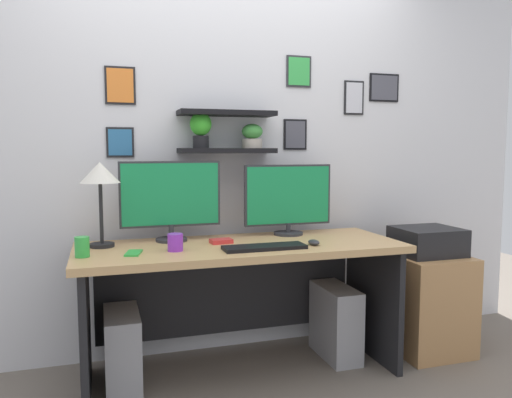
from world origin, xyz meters
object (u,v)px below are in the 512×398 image
Objects in this scene: keyboard at (264,247)px; coffee_mug at (175,242)px; drawer_cabinet at (425,302)px; monitor_right at (288,198)px; monitor_left at (171,198)px; desk_lamp at (100,178)px; desk at (239,277)px; computer_tower_left at (122,350)px; cell_phone at (133,253)px; computer_mouse at (314,242)px; scissors_tray at (221,241)px; computer_tower_right at (335,322)px; printer at (427,241)px; pen_cup at (82,247)px.

keyboard is 0.47m from coffee_mug.
monitor_right is at bearing 165.16° from drawer_cabinet.
monitor_left is 1.25× the size of desk_lamp.
monitor_left is at bearing 171.83° from drawer_cabinet.
computer_tower_left is (-0.65, -0.03, -0.34)m from desk.
desk is at bearing 19.99° from coffee_mug.
monitor_right is (0.36, 0.16, 0.43)m from desk.
desk reaches higher than drawer_cabinet.
computer_mouse is at bearing 10.26° from cell_phone.
desk_lamp reaches higher than computer_tower_left.
monitor_right is 4.63× the size of scissors_tray.
scissors_tray is 0.27× the size of computer_tower_right.
desk_lamp reaches higher than computer_mouse.
monitor_left is at bearing 32.90° from computer_tower_left.
printer is at bearing -4.49° from desk_lamp.
desk is 2.91× the size of drawer_cabinet.
cell_phone is (-0.59, -0.15, 0.21)m from desk.
coffee_mug is at bearing 168.63° from keyboard.
monitor_left is 0.36m from coffee_mug.
computer_tower_right reaches higher than computer_tower_left.
keyboard is 4.89× the size of coffee_mug.
monitor_left reaches higher than cell_phone.
pen_cup is at bearing -177.62° from printer.
cell_phone is at bearing -165.59° from desk.
desk is at bearing 0.27° from scissors_tray.
scissors_tray is (0.64, -0.09, -0.36)m from desk_lamp.
computer_mouse is 0.97m from cell_phone.
pen_cup is (-1.19, -0.31, -0.17)m from monitor_right.
monitor_right is at bearing 54.12° from keyboard.
keyboard is 0.29m from scissors_tray.
coffee_mug is (-0.02, -0.30, -0.20)m from monitor_left.
computer_tower_left is at bearing -53.92° from desk_lamp.
printer is at bearing 9.51° from computer_mouse.
monitor_right is 0.90× the size of drawer_cabinet.
monitor_right is 3.97× the size of cell_phone.
printer is at bearing 0.00° from drawer_cabinet.
scissors_tray is at bearing 30.66° from cell_phone.
coffee_mug is (-0.38, -0.14, 0.25)m from desk.
coffee_mug is at bearing -158.01° from monitor_right.
desk_lamp is at bearing 126.08° from computer_tower_left.
desk is 0.94m from desk_lamp.
computer_tower_right is (1.45, 0.15, -0.58)m from pen_cup.
scissors_tray is 0.29× the size of computer_tower_left.
desk is 4.08× the size of computer_tower_right.
computer_tower_left is at bearing -147.10° from monitor_left.
pen_cup is 0.16× the size of drawer_cabinet.
desk_lamp is 4.57× the size of pen_cup.
computer_tower_right is at bearing -0.08° from desk.
monitor_right is at bearing 10.66° from computer_tower_left.
computer_tower_right is (0.61, -0.00, -0.33)m from desk.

